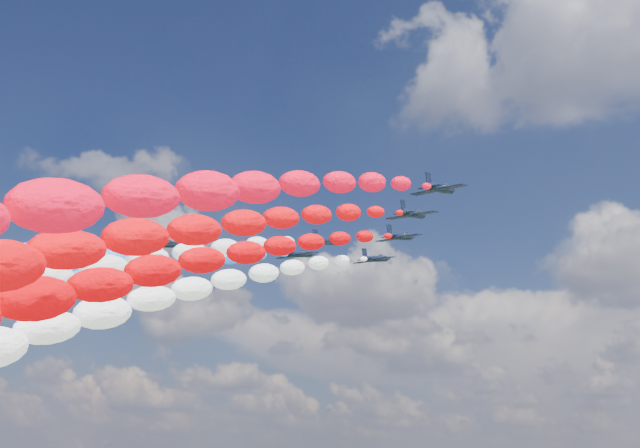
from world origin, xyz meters
The scene contains 14 objects.
jet_0 centered at (-29.65, -6.98, 88.82)m, with size 8.80×11.79×2.60m, color black, non-canonical shape.
jet_1 centered at (-21.77, 3.92, 88.82)m, with size 8.80×11.79×2.60m, color black, non-canonical shape.
jet_2 centered at (-11.58, 13.80, 88.82)m, with size 8.80×11.79×2.60m, color black, non-canonical shape.
trail_2 centered at (-11.58, -45.84, 68.21)m, with size 5.99×115.50×45.07m, color blue, non-canonical shape.
jet_3 centered at (-1.67, 8.88, 88.82)m, with size 8.80×11.79×2.60m, color black, non-canonical shape.
trail_3 centered at (-1.67, -50.76, 68.21)m, with size 5.99×115.50×45.07m, color silver, non-canonical shape.
jet_4 centered at (-0.34, 25.65, 88.82)m, with size 8.80×11.79×2.60m, color black, non-canonical shape.
trail_4 centered at (-0.34, -33.99, 68.21)m, with size 5.99×115.50×45.07m, color white, non-canonical shape.
jet_5 centered at (11.83, 13.61, 88.82)m, with size 8.80×11.79×2.60m, color black, non-canonical shape.
trail_5 centered at (11.83, -46.03, 68.21)m, with size 5.99×115.50×45.07m, color #D00107, non-canonical shape.
jet_6 centered at (20.26, 2.33, 88.82)m, with size 8.80×11.79×2.60m, color black, non-canonical shape.
trail_6 centered at (20.26, -57.31, 68.21)m, with size 5.99×115.50×45.07m, color red, non-canonical shape.
jet_7 centered at (29.90, -7.21, 88.82)m, with size 8.80×11.79×2.60m, color black, non-canonical shape.
trail_7 centered at (29.90, -66.85, 68.21)m, with size 5.99×115.50×45.07m, color red, non-canonical shape.
Camera 1 is at (81.30, -120.25, 45.67)m, focal length 46.58 mm.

